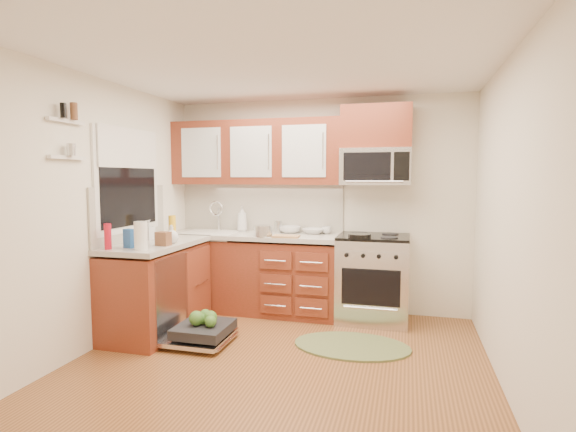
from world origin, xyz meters
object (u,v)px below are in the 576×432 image
(range, at_px, (373,278))
(rug, at_px, (352,346))
(skillet, at_px, (360,236))
(stock_pot, at_px, (263,231))
(cutting_board, at_px, (286,236))
(dishwasher, at_px, (200,333))
(paper_towel_roll, at_px, (141,236))
(upper_cabinets, at_px, (256,153))
(sink, at_px, (211,243))
(bowl_b, at_px, (290,230))
(bowl_a, at_px, (314,231))
(cup, at_px, (326,230))
(microwave, at_px, (376,167))

(range, xyz_separation_m, rug, (-0.13, -0.85, -0.46))
(skillet, height_order, stock_pot, stock_pot)
(skillet, bearing_deg, cutting_board, 177.17)
(dishwasher, height_order, paper_towel_roll, paper_towel_roll)
(upper_cabinets, xyz_separation_m, stock_pot, (0.20, -0.35, -0.89))
(rug, bearing_deg, upper_cabinets, 142.17)
(upper_cabinets, relative_size, cutting_board, 7.07)
(sink, relative_size, skillet, 2.60)
(bowl_b, bearing_deg, paper_towel_roll, -123.05)
(bowl_a, bearing_deg, range, -13.61)
(upper_cabinets, distance_m, dishwasher, 2.19)
(bowl_a, height_order, cup, cup)
(range, height_order, bowl_b, bowl_b)
(rug, xyz_separation_m, bowl_b, (-0.87, 1.02, 0.95))
(bowl_b, bearing_deg, upper_cabinets, -176.54)
(paper_towel_roll, distance_m, cup, 2.13)
(dishwasher, xyz_separation_m, cup, (0.98, 1.33, 0.87))
(bowl_a, height_order, bowl_b, bowl_b)
(upper_cabinets, xyz_separation_m, sink, (-0.52, -0.16, -1.07))
(dishwasher, height_order, rug, dishwasher)
(upper_cabinets, height_order, bowl_a, upper_cabinets)
(sink, relative_size, rug, 0.57)
(cutting_board, relative_size, cup, 2.64)
(dishwasher, relative_size, bowl_b, 2.76)
(rug, height_order, skillet, skillet)
(rug, bearing_deg, paper_towel_roll, -164.36)
(cutting_board, bearing_deg, stock_pot, 180.00)
(rug, distance_m, paper_towel_roll, 2.20)
(rug, bearing_deg, bowl_b, 130.37)
(dishwasher, relative_size, cutting_board, 2.42)
(upper_cabinets, bearing_deg, dishwasher, -96.04)
(upper_cabinets, distance_m, rug, 2.47)
(skillet, relative_size, cup, 2.17)
(skillet, bearing_deg, cup, 133.87)
(dishwasher, relative_size, stock_pot, 3.38)
(paper_towel_roll, bearing_deg, cup, 47.55)
(skillet, height_order, bowl_b, bowl_b)
(upper_cabinets, height_order, dishwasher, upper_cabinets)
(sink, relative_size, paper_towel_roll, 2.39)
(sink, relative_size, cutting_board, 2.14)
(rug, height_order, bowl_b, bowl_b)
(stock_pot, relative_size, cup, 1.88)
(bowl_a, bearing_deg, stock_pot, -142.90)
(rug, relative_size, stock_pot, 5.27)
(microwave, bearing_deg, upper_cabinets, 178.98)
(sink, distance_m, rug, 2.14)
(cutting_board, xyz_separation_m, paper_towel_roll, (-1.06, -1.16, 0.12))
(microwave, distance_m, skillet, 0.83)
(sink, xyz_separation_m, cutting_board, (0.99, -0.20, 0.14))
(rug, bearing_deg, stock_pot, 149.40)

